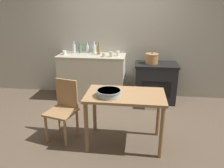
{
  "coord_description": "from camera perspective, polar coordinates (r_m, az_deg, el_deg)",
  "views": [
    {
      "loc": [
        0.46,
        -3.18,
        1.9
      ],
      "look_at": [
        0.0,
        0.43,
        0.62
      ],
      "focal_mm": 35.0,
      "sensor_mm": 36.0,
      "label": 1
    }
  ],
  "objects": [
    {
      "name": "ground_plane",
      "position": [
        3.73,
        -0.85,
        -11.28
      ],
      "size": [
        14.0,
        14.0,
        0.0
      ],
      "primitive_type": "plane",
      "color": "brown"
    },
    {
      "name": "bottle_center_left",
      "position": [
        4.89,
        -9.89,
        9.13
      ],
      "size": [
        0.07,
        0.07,
        0.25
      ],
      "color": "silver",
      "rests_on": "counter_cabinet"
    },
    {
      "name": "cup_right",
      "position": [
        4.51,
        1.57,
        7.96
      ],
      "size": [
        0.08,
        0.08,
        0.1
      ],
      "primitive_type": "cylinder",
      "color": "silver",
      "rests_on": "counter_cabinet"
    },
    {
      "name": "bottle_mid_left",
      "position": [
        4.88,
        -6.48,
        9.12
      ],
      "size": [
        0.07,
        0.07,
        0.22
      ],
      "color": "silver",
      "rests_on": "counter_cabinet"
    },
    {
      "name": "mixing_bowl_large",
      "position": [
        2.91,
        -0.83,
        -2.29
      ],
      "size": [
        0.33,
        0.33,
        0.09
      ],
      "color": "#93A8B2",
      "rests_on": "work_table"
    },
    {
      "name": "cup_mid_right",
      "position": [
        4.43,
        -2.08,
        7.6
      ],
      "size": [
        0.07,
        0.07,
        0.08
      ],
      "primitive_type": "cylinder",
      "color": "beige",
      "rests_on": "counter_cabinet"
    },
    {
      "name": "chair",
      "position": [
        3.37,
        -12.53,
        -6.08
      ],
      "size": [
        0.49,
        0.49,
        0.89
      ],
      "rotation": [
        0.0,
        0.0,
        -0.25
      ],
      "color": "#997047",
      "rests_on": "ground_plane"
    },
    {
      "name": "wall_back",
      "position": [
        4.82,
        1.76,
        11.91
      ],
      "size": [
        8.0,
        0.07,
        2.55
      ],
      "color": "#B2AD9E",
      "rests_on": "ground_plane"
    },
    {
      "name": "stock_pot",
      "position": [
        4.55,
        10.37,
        6.58
      ],
      "size": [
        0.27,
        0.27,
        0.23
      ],
      "color": "#B77A47",
      "rests_on": "stove"
    },
    {
      "name": "bottle_center",
      "position": [
        4.87,
        -8.37,
        8.96
      ],
      "size": [
        0.07,
        0.07,
        0.21
      ],
      "color": "#517F5B",
      "rests_on": "counter_cabinet"
    },
    {
      "name": "stove",
      "position": [
        4.7,
        11.21,
        0.49
      ],
      "size": [
        0.87,
        0.61,
        0.82
      ],
      "color": "black",
      "rests_on": "ground_plane"
    },
    {
      "name": "counter_cabinet",
      "position": [
        4.76,
        -5.16,
        1.92
      ],
      "size": [
        1.41,
        0.62,
        0.96
      ],
      "color": "beige",
      "rests_on": "ground_plane"
    },
    {
      "name": "bottle_far_left",
      "position": [
        4.67,
        -3.45,
        8.96
      ],
      "size": [
        0.07,
        0.07,
        0.26
      ],
      "color": "olive",
      "rests_on": "counter_cabinet"
    },
    {
      "name": "flour_sack",
      "position": [
        4.38,
        10.29,
        -4.26
      ],
      "size": [
        0.26,
        0.18,
        0.34
      ],
      "primitive_type": "cube",
      "color": "beige",
      "rests_on": "ground_plane"
    },
    {
      "name": "cup_far_right",
      "position": [
        4.76,
        -12.38,
        8.02
      ],
      "size": [
        0.08,
        0.08,
        0.09
      ],
      "primitive_type": "cylinder",
      "color": "silver",
      "rests_on": "counter_cabinet"
    },
    {
      "name": "bottle_left",
      "position": [
        4.82,
        -4.71,
        9.18
      ],
      "size": [
        0.08,
        0.08,
        0.24
      ],
      "color": "silver",
      "rests_on": "counter_cabinet"
    },
    {
      "name": "cup_center_right",
      "position": [
        4.43,
        -0.16,
        7.76
      ],
      "size": [
        0.08,
        0.08,
        0.1
      ],
      "primitive_type": "cylinder",
      "color": "beige",
      "rests_on": "counter_cabinet"
    },
    {
      "name": "work_table",
      "position": [
        3.05,
        3.45,
        -4.79
      ],
      "size": [
        1.09,
        0.65,
        0.78
      ],
      "color": "#997047",
      "rests_on": "ground_plane"
    }
  ]
}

